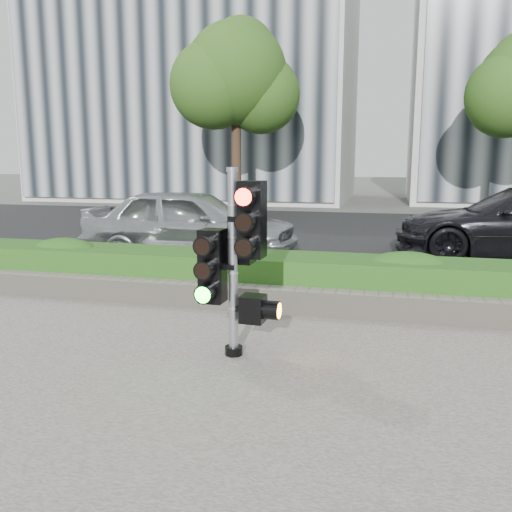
% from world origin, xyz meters
% --- Properties ---
extents(ground, '(120.00, 120.00, 0.00)m').
position_xyz_m(ground, '(0.00, 0.00, 0.00)').
color(ground, '#51514C').
rests_on(ground, ground).
extents(sidewalk, '(16.00, 11.00, 0.03)m').
position_xyz_m(sidewalk, '(0.00, -2.50, 0.01)').
color(sidewalk, '#9E9389').
rests_on(sidewalk, ground).
extents(road, '(60.00, 13.00, 0.02)m').
position_xyz_m(road, '(0.00, 10.00, 0.01)').
color(road, black).
rests_on(road, ground).
extents(curb, '(60.00, 0.25, 0.12)m').
position_xyz_m(curb, '(0.00, 3.15, 0.06)').
color(curb, gray).
rests_on(curb, ground).
extents(stone_wall, '(12.00, 0.32, 0.34)m').
position_xyz_m(stone_wall, '(0.00, 1.90, 0.20)').
color(stone_wall, gray).
rests_on(stone_wall, sidewalk).
extents(hedge, '(12.00, 1.00, 0.68)m').
position_xyz_m(hedge, '(0.00, 2.55, 0.37)').
color(hedge, '#41892A').
rests_on(hedge, sidewalk).
extents(building_left, '(16.00, 9.00, 15.00)m').
position_xyz_m(building_left, '(-9.00, 23.00, 7.50)').
color(building_left, '#B7B7B2').
rests_on(building_left, ground).
extents(tree_left, '(4.61, 4.03, 7.34)m').
position_xyz_m(tree_left, '(-4.52, 14.56, 5.04)').
color(tree_left, black).
rests_on(tree_left, ground).
extents(traffic_signal, '(0.70, 0.52, 2.02)m').
position_xyz_m(traffic_signal, '(-0.33, 0.15, 1.15)').
color(traffic_signal, black).
rests_on(traffic_signal, sidewalk).
extents(car_silver, '(4.55, 1.97, 1.53)m').
position_xyz_m(car_silver, '(-2.84, 5.32, 0.79)').
color(car_silver, '#9DA0A3').
rests_on(car_silver, road).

